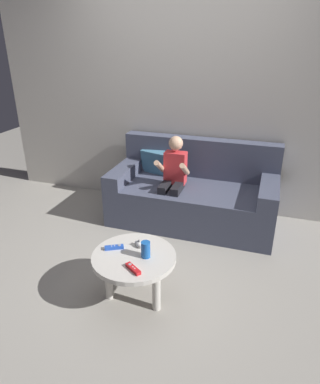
% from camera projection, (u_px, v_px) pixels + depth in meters
% --- Properties ---
extents(ground_plane, '(8.79, 8.79, 0.00)m').
position_uv_depth(ground_plane, '(138.00, 273.00, 2.91)').
color(ground_plane, '#9E998E').
extents(wall_back, '(4.39, 0.05, 2.50)m').
position_uv_depth(wall_back, '(185.00, 95.00, 3.66)').
color(wall_back, beige).
rests_on(wall_back, ground).
extents(couch, '(1.68, 0.80, 0.83)m').
position_uv_depth(couch, '(193.00, 194.00, 3.65)').
color(couch, '#474C60').
rests_on(couch, ground).
extents(person_seated_on_couch, '(0.31, 0.38, 0.93)m').
position_uv_depth(person_seated_on_couch, '(173.00, 177.00, 3.45)').
color(person_seated_on_couch, black).
rests_on(person_seated_on_couch, ground).
extents(coffee_table, '(0.61, 0.61, 0.39)m').
position_uv_depth(coffee_table, '(134.00, 262.00, 2.50)').
color(coffee_table, beige).
rests_on(coffee_table, ground).
extents(game_remote_blue_near_edge, '(0.14, 0.10, 0.03)m').
position_uv_depth(game_remote_blue_near_edge, '(114.00, 247.00, 2.54)').
color(game_remote_blue_near_edge, blue).
rests_on(game_remote_blue_near_edge, coffee_table).
extents(nunchuk_white, '(0.10, 0.09, 0.05)m').
position_uv_depth(nunchuk_white, '(139.00, 244.00, 2.57)').
color(nunchuk_white, white).
rests_on(nunchuk_white, coffee_table).
extents(game_remote_red_far_corner, '(0.14, 0.11, 0.03)m').
position_uv_depth(game_remote_red_far_corner, '(133.00, 269.00, 2.31)').
color(game_remote_red_far_corner, red).
rests_on(game_remote_red_far_corner, coffee_table).
extents(soda_can, '(0.07, 0.07, 0.12)m').
position_uv_depth(soda_can, '(146.00, 250.00, 2.43)').
color(soda_can, '#1959B2').
rests_on(soda_can, coffee_table).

